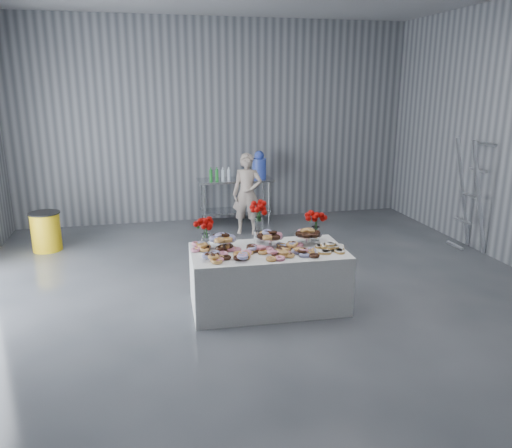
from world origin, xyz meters
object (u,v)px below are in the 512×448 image
Objects in this scene: prep_table at (235,193)px; person at (247,194)px; stepladder at (471,196)px; water_jug at (259,166)px; display_table at (268,278)px; trash_barrel at (46,231)px.

person reaches higher than prep_table.
stepladder is (3.37, -1.88, 0.20)m from person.
water_jug is at bearing -0.00° from prep_table.
display_table is 4.08m from stepladder.
display_table is 4.10m from prep_table.
person is at bearing -84.46° from prep_table.
water_jug is 4.18m from trash_barrel.
display_table is 2.87× the size of trash_barrel.
person is at bearing 82.61° from display_table.
display_table is at bearing -160.00° from stepladder.
display_table is 0.99× the size of stepladder.
prep_table is 0.83m from person.
trash_barrel is 7.13m from stepladder.
display_table reaches higher than trash_barrel.
prep_table is (0.34, 4.07, 0.24)m from display_table.
prep_table is 2.71× the size of water_jug.
stepladder is at bearing 20.00° from display_table.
prep_table is at bearing 17.08° from trash_barrel.
water_jug is (0.50, -0.00, 0.53)m from prep_table.
water_jug is (0.84, 4.07, 0.77)m from display_table.
trash_barrel is 0.34× the size of stepladder.
person is at bearing -117.30° from water_jug.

